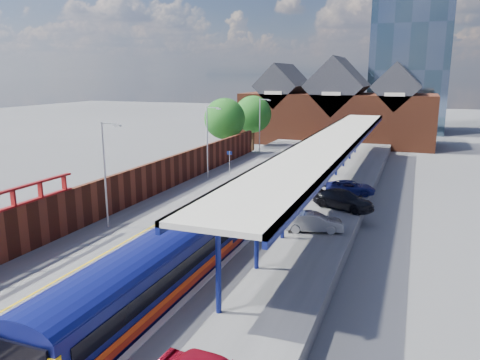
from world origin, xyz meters
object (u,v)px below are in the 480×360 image
(platform_sign, at_px, (230,159))
(lamp_post_d, at_px, (261,122))
(parked_car_dark, at_px, (343,200))
(parked_car_silver, at_px, (313,222))
(train, at_px, (291,170))
(parked_car_blue, at_px, (350,187))
(lamp_post_b, at_px, (106,168))
(lamp_post_c, at_px, (209,138))

(platform_sign, bearing_deg, lamp_post_d, 95.56)
(parked_car_dark, bearing_deg, parked_car_silver, -166.93)
(train, xyz_separation_m, parked_car_blue, (5.92, -2.92, -0.54))
(lamp_post_d, relative_size, parked_car_silver, 1.84)
(parked_car_dark, height_order, parked_car_blue, parked_car_dark)
(parked_car_dark, relative_size, parked_car_blue, 1.15)
(lamp_post_b, xyz_separation_m, lamp_post_d, (0.00, 32.00, 0.00))
(train, xyz_separation_m, lamp_post_d, (-7.86, 14.45, 2.87))
(lamp_post_c, xyz_separation_m, parked_car_blue, (13.78, -1.37, -3.41))
(platform_sign, relative_size, parked_car_dark, 0.52)
(lamp_post_b, xyz_separation_m, parked_car_dark, (13.89, 10.00, -3.30))
(train, bearing_deg, lamp_post_c, -168.85)
(parked_car_silver, height_order, parked_car_blue, parked_car_silver)
(lamp_post_d, bearing_deg, platform_sign, -84.44)
(lamp_post_c, relative_size, parked_car_blue, 1.68)
(train, distance_m, parked_car_dark, 9.67)
(train, distance_m, platform_sign, 6.53)
(train, bearing_deg, lamp_post_b, -114.12)
(platform_sign, height_order, parked_car_dark, platform_sign)
(train, height_order, lamp_post_c, lamp_post_c)
(parked_car_dark, bearing_deg, train, 61.03)
(lamp_post_b, relative_size, platform_sign, 2.80)
(lamp_post_b, relative_size, lamp_post_d, 1.00)
(parked_car_blue, bearing_deg, train, 54.80)
(platform_sign, xyz_separation_m, parked_car_blue, (12.42, -3.37, -1.11))
(train, height_order, lamp_post_b, lamp_post_b)
(train, xyz_separation_m, platform_sign, (-6.49, 0.45, 0.57))
(lamp_post_c, distance_m, parked_car_silver, 17.96)
(platform_sign, bearing_deg, lamp_post_c, -124.26)
(lamp_post_c, xyz_separation_m, parked_car_silver, (12.89, -12.05, -3.37))
(lamp_post_b, height_order, lamp_post_d, same)
(lamp_post_d, xyz_separation_m, parked_car_silver, (12.89, -28.05, -3.37))
(lamp_post_b, distance_m, parked_car_silver, 13.90)
(platform_sign, distance_m, parked_car_dark, 14.89)
(lamp_post_b, bearing_deg, parked_car_silver, 17.03)
(platform_sign, height_order, parked_car_silver, platform_sign)
(parked_car_blue, bearing_deg, parked_car_dark, 172.38)
(train, height_order, parked_car_silver, train)
(train, distance_m, lamp_post_b, 19.44)
(lamp_post_b, xyz_separation_m, parked_car_silver, (12.89, 3.95, -3.37))
(lamp_post_d, height_order, parked_car_silver, lamp_post_d)
(parked_car_silver, height_order, parked_car_dark, parked_car_dark)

